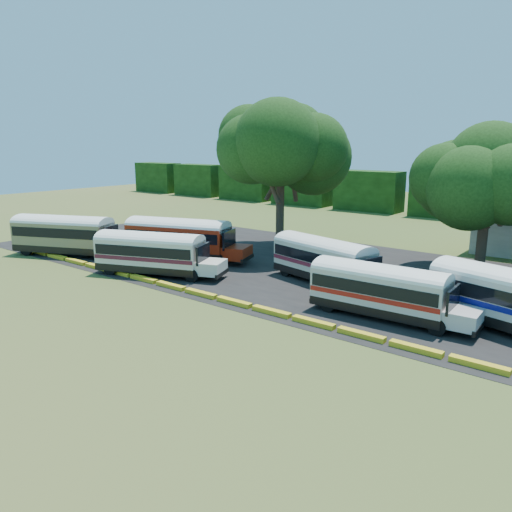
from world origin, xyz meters
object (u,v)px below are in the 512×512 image
Objects in this scene: bus_cream_west at (153,251)px; bus_white_red at (382,288)px; bus_beige at (66,233)px; tree_west at (281,142)px; bus_red at (181,236)px.

bus_cream_west reaches higher than bus_white_red.
bus_cream_west is at bearing -22.11° from bus_beige.
bus_cream_west is 1.07× the size of bus_white_red.
bus_cream_west is at bearing -97.56° from tree_west.
bus_white_red is at bearing -27.08° from bus_red.
bus_beige is at bearing 160.04° from bus_cream_west.
bus_red is at bearing 5.10° from bus_beige.
bus_beige is at bearing -132.95° from tree_west.
bus_beige is 11.03m from bus_red.
bus_red is 1.09× the size of bus_cream_west.
bus_beige is at bearing -178.13° from bus_white_red.
bus_white_red is (30.06, 2.26, -0.29)m from bus_beige.
bus_beige reaches higher than bus_cream_west.
bus_beige is 1.08× the size of bus_cream_west.
bus_cream_west is (11.77, 0.28, -0.19)m from bus_beige.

